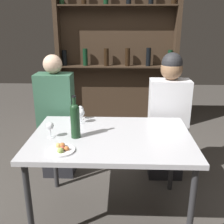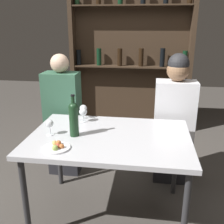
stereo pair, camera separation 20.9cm
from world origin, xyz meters
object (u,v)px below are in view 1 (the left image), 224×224
Objects in this scene: wine_glass_0 at (50,127)px; food_plate_0 at (61,149)px; seated_person_right at (168,120)px; wine_bottle at (75,119)px; wine_glass_1 at (80,110)px; wine_glass_2 at (81,113)px; seated_person_left at (57,121)px.

wine_glass_0 is 0.27m from food_plate_0.
food_plate_0 is at bearing -134.64° from seated_person_right.
wine_glass_0 is at bearing 120.37° from food_plate_0.
wine_glass_1 is (-0.03, 0.40, -0.06)m from wine_bottle.
wine_glass_1 is at bearing 67.83° from wine_glass_0.
wine_glass_1 is 0.10× the size of seated_person_right.
wine_glass_2 is at bearing -157.14° from seated_person_right.
wine_glass_0 is (-0.19, -0.01, -0.06)m from wine_bottle.
wine_glass_2 is 0.10× the size of seated_person_right.
wine_bottle reaches higher than wine_glass_2.
food_plate_0 is (-0.05, -0.54, -0.07)m from wine_glass_2.
wine_glass_0 is 0.36m from wine_glass_2.
seated_person_right is at bearing 0.00° from seated_person_left.
seated_person_right is at bearing 45.36° from food_plate_0.
wine_bottle is at bearing -88.85° from wine_glass_2.
wine_glass_0 is at bearing -112.17° from wine_glass_1.
wine_bottle is at bearing -141.29° from seated_person_right.
food_plate_0 is (-0.06, -0.23, -0.14)m from wine_bottle.
wine_glass_2 is at bearing 59.34° from wine_glass_0.
seated_person_right is at bearing 16.80° from wine_glass_1.
wine_bottle is 0.31m from wine_glass_2.
wine_bottle is 2.60× the size of wine_glass_1.
seated_person_left reaches higher than wine_glass_0.
wine_glass_2 is at bearing 91.15° from wine_bottle.
wine_bottle is 0.28m from food_plate_0.
wine_glass_0 is at bearing -79.64° from seated_person_left.
food_plate_0 is at bearing -59.63° from wine_glass_0.
seated_person_right reaches higher than food_plate_0.
wine_bottle is at bearing 75.41° from food_plate_0.
wine_glass_1 is 0.89m from seated_person_right.
wine_bottle is 0.20m from wine_glass_0.
wine_bottle is 0.26× the size of seated_person_left.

